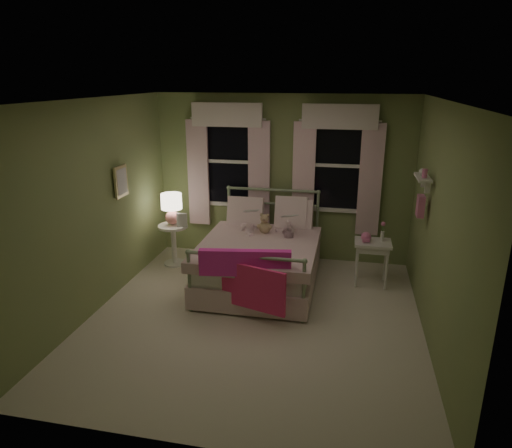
% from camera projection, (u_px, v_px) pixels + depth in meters
% --- Properties ---
extents(room_shell, '(4.20, 4.20, 4.20)m').
position_uv_depth(room_shell, '(254.00, 217.00, 5.22)').
color(room_shell, silver).
rests_on(room_shell, ground).
extents(bed, '(1.58, 2.04, 1.18)m').
position_uv_depth(bed, '(261.00, 259.00, 6.46)').
color(bed, white).
rests_on(bed, ground).
extents(pink_throw, '(1.10, 0.39, 0.71)m').
position_uv_depth(pink_throw, '(244.00, 272.00, 5.44)').
color(pink_throw, '#F32FB0').
rests_on(pink_throw, bed).
extents(child_left, '(0.32, 0.25, 0.75)m').
position_uv_depth(child_left, '(248.00, 211.00, 6.74)').
color(child_left, '#F7D1DD').
rests_on(child_left, bed).
extents(child_right, '(0.39, 0.34, 0.68)m').
position_uv_depth(child_right, '(285.00, 215.00, 6.64)').
color(child_right, '#F7D1DD').
rests_on(child_right, bed).
extents(book_left, '(0.23, 0.17, 0.26)m').
position_uv_depth(book_left, '(244.00, 214.00, 6.50)').
color(book_left, beige).
rests_on(book_left, child_left).
extents(book_right, '(0.22, 0.18, 0.26)m').
position_uv_depth(book_right, '(283.00, 219.00, 6.41)').
color(book_right, beige).
rests_on(book_right, child_right).
extents(teddy_bear, '(0.23, 0.18, 0.31)m').
position_uv_depth(teddy_bear, '(265.00, 225.00, 6.59)').
color(teddy_bear, tan).
rests_on(teddy_bear, bed).
extents(nightstand_left, '(0.46, 0.46, 0.65)m').
position_uv_depth(nightstand_left, '(174.00, 239.00, 7.11)').
color(nightstand_left, white).
rests_on(nightstand_left, ground).
extents(table_lamp, '(0.32, 0.32, 0.48)m').
position_uv_depth(table_lamp, '(172.00, 206.00, 6.94)').
color(table_lamp, pink).
rests_on(table_lamp, nightstand_left).
extents(book_nightstand, '(0.19, 0.24, 0.02)m').
position_uv_depth(book_nightstand, '(177.00, 227.00, 6.94)').
color(book_nightstand, beige).
rests_on(book_nightstand, nightstand_left).
extents(nightstand_right, '(0.50, 0.40, 0.64)m').
position_uv_depth(nightstand_right, '(373.00, 248.00, 6.37)').
color(nightstand_right, white).
rests_on(nightstand_right, ground).
extents(pink_toy, '(0.14, 0.19, 0.14)m').
position_uv_depth(pink_toy, '(366.00, 237.00, 6.33)').
color(pink_toy, pink).
rests_on(pink_toy, nightstand_right).
extents(bud_vase, '(0.06, 0.06, 0.28)m').
position_uv_depth(bud_vase, '(383.00, 231.00, 6.32)').
color(bud_vase, white).
rests_on(bud_vase, nightstand_right).
extents(window_left, '(1.34, 0.13, 1.96)m').
position_uv_depth(window_left, '(228.00, 157.00, 7.17)').
color(window_left, black).
rests_on(window_left, room_shell).
extents(window_right, '(1.34, 0.13, 1.96)m').
position_uv_depth(window_right, '(337.00, 161.00, 6.84)').
color(window_right, black).
rests_on(window_right, room_shell).
extents(wall_shelf, '(0.15, 0.50, 0.60)m').
position_uv_depth(wall_shelf, '(422.00, 192.00, 5.43)').
color(wall_shelf, white).
rests_on(wall_shelf, room_shell).
extents(framed_picture, '(0.03, 0.32, 0.42)m').
position_uv_depth(framed_picture, '(121.00, 181.00, 6.09)').
color(framed_picture, beige).
rests_on(framed_picture, room_shell).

